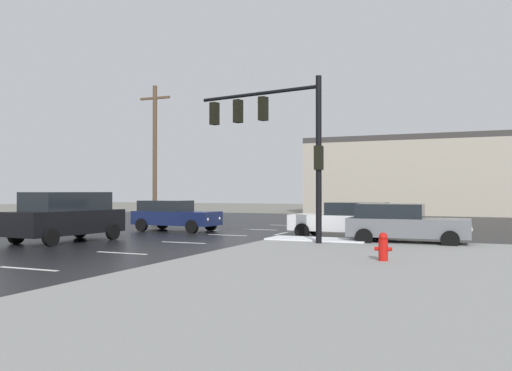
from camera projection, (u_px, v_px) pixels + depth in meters
The scene contains 12 objects.
ground_plane at pixel (245, 233), 27.29m from camera, with size 120.00×120.00×0.00m, color slate.
road_asphalt at pixel (245, 232), 27.29m from camera, with size 44.00×44.00×0.02m, color black.
snow_strip_curbside at pixel (318, 239), 21.65m from camera, with size 4.00×1.60×0.06m, color white.
lane_markings at pixel (256, 235), 25.55m from camera, with size 36.15×36.15×0.01m.
traffic_signal_mast at pixel (278, 131), 21.35m from camera, with size 5.60×1.35×6.29m.
fire_hydrant at pixel (383, 247), 15.17m from camera, with size 0.48×0.26×0.79m.
strip_building_background at pixel (422, 176), 49.00m from camera, with size 19.94×8.00×6.92m.
sedan_grey at pixel (403, 223), 20.80m from camera, with size 4.59×2.16×1.58m.
sedan_navy at pixel (173, 215), 28.17m from camera, with size 4.61×2.21×1.58m.
suv_black at pixel (67, 216), 22.19m from camera, with size 2.54×4.97×2.03m.
sedan_white at pixel (346, 219), 23.77m from camera, with size 4.59×2.15×1.58m.
utility_pole_far at pixel (155, 151), 35.12m from camera, with size 2.20×0.28×8.93m.
Camera 1 is at (11.23, -24.90, 2.09)m, focal length 38.08 mm.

